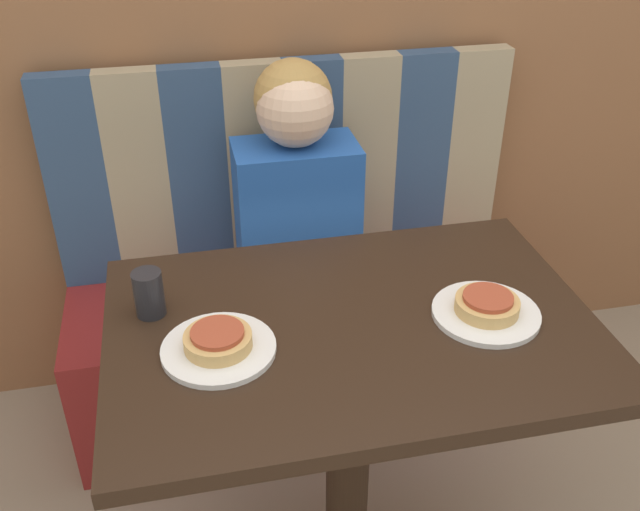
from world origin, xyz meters
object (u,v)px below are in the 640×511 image
object	(u,v)px
person	(296,182)
pizza_left	(218,339)
plate_left	(219,349)
plate_right	(486,313)
drinking_cup	(149,294)
pizza_right	(487,304)

from	to	relation	value
person	pizza_left	distance (m)	0.70
plate_left	person	bearing A→B (deg)	67.54
plate_right	pizza_left	world-z (taller)	pizza_left
drinking_cup	plate_left	bearing A→B (deg)	-50.78
pizza_left	pizza_right	bearing A→B (deg)	0.00
pizza_right	plate_right	bearing A→B (deg)	-90.00
plate_right	pizza_right	size ratio (longest dim) A/B	1.69
person	pizza_right	xyz separation A→B (m)	(0.27, -0.65, 0.01)
plate_left	pizza_right	world-z (taller)	pizza_right
plate_left	pizza_left	bearing A→B (deg)	90.00
plate_right	drinking_cup	xyz separation A→B (m)	(-0.66, 0.15, 0.04)
person	plate_right	distance (m)	0.70
pizza_left	drinking_cup	xyz separation A→B (m)	(-0.12, 0.15, 0.02)
drinking_cup	pizza_right	bearing A→B (deg)	-12.79
plate_right	pizza_left	bearing A→B (deg)	180.00
plate_right	pizza_left	xyz separation A→B (m)	(-0.54, 0.00, 0.02)
person	plate_left	world-z (taller)	person
person	drinking_cup	distance (m)	0.64
plate_left	pizza_left	distance (m)	0.02
person	plate_left	xyz separation A→B (m)	(-0.27, -0.65, -0.01)
plate_right	plate_left	bearing A→B (deg)	180.00
pizza_left	plate_right	bearing A→B (deg)	-0.00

